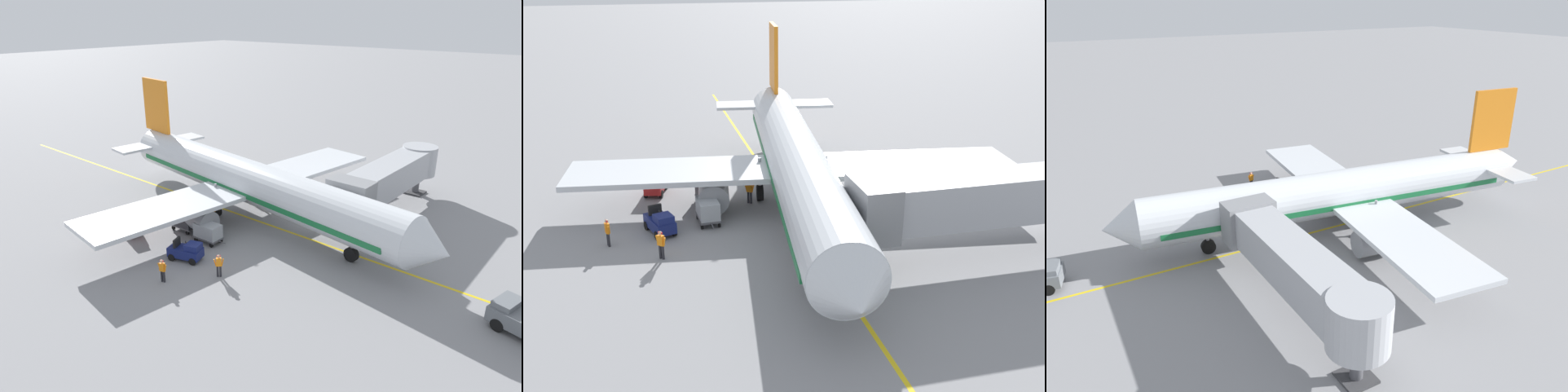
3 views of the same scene
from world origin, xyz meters
The scene contains 11 objects.
ground_plane centered at (0.00, 0.00, 0.00)m, with size 400.00×400.00×0.00m, color gray.
gate_lead_in_line centered at (0.00, 0.00, 0.00)m, with size 0.24×80.00×0.01m, color gold.
parked_airliner centered at (-0.46, -1.98, 3.19)m, with size 30.42×37.33×10.63m.
jet_bridge centered at (-9.10, 7.28, 3.46)m, with size 16.03×3.50×4.98m.
baggage_tug_lead centered at (8.66, 0.00, 0.71)m, with size 1.95×2.75×1.62m.
baggage_tug_trailing centered at (8.62, -6.98, 0.71)m, with size 1.82×2.72×1.62m.
baggage_cart_front centered at (5.63, -0.87, 0.95)m, with size 1.42×2.93×1.58m.
baggage_cart_second_in_train centered at (5.33, -3.98, 0.95)m, with size 1.42×2.93×1.58m.
ground_crew_wing_walker centered at (8.82, 3.51, 0.95)m, with size 0.58×0.57×1.69m.
ground_crew_loader centered at (2.42, -3.58, 0.95)m, with size 0.65×0.48×1.69m.
ground_crew_marshaller centered at (11.75, 1.07, 0.95)m, with size 0.32×0.72×1.69m.
Camera 1 is at (28.66, 23.98, 17.16)m, focal length 32.39 mm.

